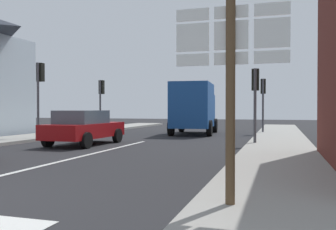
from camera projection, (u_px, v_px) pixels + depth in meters
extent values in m
plane|color=#232326|center=(127.00, 146.00, 15.43)|extent=(80.00, 80.00, 0.00)
cube|color=gray|center=(279.00, 155.00, 11.75)|extent=(2.54, 44.00, 0.14)
cube|color=silver|center=(76.00, 158.00, 11.60)|extent=(0.16, 12.00, 0.01)
cube|color=maroon|center=(85.00, 130.00, 15.82)|extent=(1.86, 4.25, 0.60)
cube|color=#47515B|center=(82.00, 117.00, 15.57)|extent=(1.61, 2.14, 0.55)
cylinder|color=black|center=(84.00, 135.00, 17.38)|extent=(0.24, 0.65, 0.64)
cylinder|color=black|center=(117.00, 136.00, 16.83)|extent=(0.24, 0.65, 0.64)
cylinder|color=black|center=(48.00, 139.00, 14.82)|extent=(0.24, 0.65, 0.64)
cylinder|color=black|center=(86.00, 140.00, 14.27)|extent=(0.24, 0.65, 0.64)
cube|color=#19478C|center=(193.00, 105.00, 21.83)|extent=(2.48, 3.86, 2.60)
cube|color=#19478C|center=(198.00, 110.00, 24.28)|extent=(2.18, 1.46, 2.00)
cube|color=#47515B|center=(198.00, 98.00, 24.31)|extent=(1.76, 0.24, 0.70)
cylinder|color=black|center=(182.00, 125.00, 24.48)|extent=(0.35, 0.92, 0.90)
cylinder|color=black|center=(215.00, 126.00, 24.01)|extent=(0.35, 0.92, 0.90)
cylinder|color=black|center=(171.00, 128.00, 21.16)|extent=(0.35, 0.92, 0.90)
cylinder|color=black|center=(209.00, 128.00, 20.69)|extent=(0.35, 0.92, 0.90)
cylinder|color=brown|center=(230.00, 105.00, 5.40)|extent=(0.14, 0.14, 3.20)
cube|color=white|center=(193.00, 15.00, 5.60)|extent=(0.50, 0.03, 0.18)
cube|color=black|center=(193.00, 15.00, 5.61)|extent=(0.43, 0.01, 0.13)
cube|color=white|center=(193.00, 37.00, 5.60)|extent=(0.50, 0.03, 0.42)
cube|color=black|center=(193.00, 38.00, 5.62)|extent=(0.43, 0.01, 0.32)
cube|color=white|center=(192.00, 60.00, 5.61)|extent=(0.50, 0.03, 0.18)
cube|color=black|center=(193.00, 60.00, 5.63)|extent=(0.43, 0.01, 0.13)
cube|color=white|center=(231.00, 12.00, 5.43)|extent=(0.50, 0.03, 0.18)
cube|color=black|center=(231.00, 12.00, 5.45)|extent=(0.43, 0.01, 0.13)
cube|color=white|center=(231.00, 35.00, 5.43)|extent=(0.50, 0.03, 0.42)
cube|color=black|center=(231.00, 36.00, 5.45)|extent=(0.43, 0.01, 0.32)
cube|color=white|center=(231.00, 58.00, 5.44)|extent=(0.50, 0.03, 0.18)
cube|color=black|center=(231.00, 59.00, 5.46)|extent=(0.43, 0.01, 0.13)
cube|color=white|center=(272.00, 9.00, 5.26)|extent=(0.50, 0.03, 0.18)
cube|color=black|center=(272.00, 9.00, 5.28)|extent=(0.43, 0.01, 0.13)
cube|color=white|center=(272.00, 33.00, 5.27)|extent=(0.50, 0.03, 0.42)
cube|color=black|center=(272.00, 33.00, 5.28)|extent=(0.43, 0.01, 0.32)
cube|color=white|center=(272.00, 57.00, 5.27)|extent=(0.50, 0.03, 0.18)
cube|color=black|center=(272.00, 57.00, 5.29)|extent=(0.43, 0.01, 0.13)
cylinder|color=#47474C|center=(263.00, 106.00, 22.35)|extent=(0.12, 0.12, 3.36)
cube|color=black|center=(263.00, 86.00, 22.52)|extent=(0.30, 0.28, 0.90)
sphere|color=red|center=(263.00, 82.00, 22.65)|extent=(0.18, 0.18, 0.18)
sphere|color=#3C2303|center=(263.00, 87.00, 22.66)|extent=(0.18, 0.18, 0.18)
sphere|color=black|center=(263.00, 91.00, 22.66)|extent=(0.18, 0.18, 0.18)
cylinder|color=#47474C|center=(100.00, 106.00, 24.13)|extent=(0.12, 0.12, 3.41)
cube|color=black|center=(102.00, 87.00, 24.30)|extent=(0.30, 0.28, 0.90)
sphere|color=red|center=(103.00, 83.00, 24.43)|extent=(0.18, 0.18, 0.18)
sphere|color=#3C2303|center=(103.00, 87.00, 24.44)|extent=(0.18, 0.18, 0.18)
sphere|color=black|center=(103.00, 92.00, 24.44)|extent=(0.18, 0.18, 0.18)
cylinder|color=#47474C|center=(255.00, 107.00, 15.28)|extent=(0.12, 0.12, 3.21)
cube|color=black|center=(255.00, 80.00, 15.45)|extent=(0.30, 0.28, 0.90)
sphere|color=red|center=(256.00, 74.00, 15.58)|extent=(0.18, 0.18, 0.18)
sphere|color=#3C2303|center=(256.00, 80.00, 15.58)|extent=(0.18, 0.18, 0.18)
sphere|color=black|center=(256.00, 87.00, 15.59)|extent=(0.18, 0.18, 0.18)
cylinder|color=#47474C|center=(38.00, 102.00, 17.93)|extent=(0.12, 0.12, 3.78)
cube|color=black|center=(40.00, 72.00, 18.10)|extent=(0.30, 0.28, 0.90)
sphere|color=red|center=(42.00, 67.00, 18.23)|extent=(0.18, 0.18, 0.18)
sphere|color=#3C2303|center=(42.00, 73.00, 18.23)|extent=(0.18, 0.18, 0.18)
sphere|color=black|center=(42.00, 78.00, 18.24)|extent=(0.18, 0.18, 0.18)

